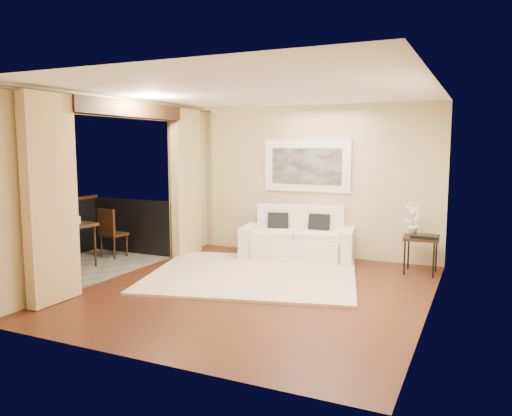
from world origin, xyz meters
The scene contains 18 objects.
floor centered at (0.00, 0.00, 0.00)m, with size 5.00×5.00×0.00m, color #4C2516.
room_shell centered at (-2.13, 0.00, 2.52)m, with size 5.00×6.40×5.00m.
balcony centered at (-3.31, 0.00, 0.18)m, with size 1.81×2.60×1.17m.
curtains centered at (-2.11, 0.00, 1.34)m, with size 0.16×4.80×2.64m.
artwork centered at (-0.15, 2.46, 1.62)m, with size 1.62×0.07×0.92m.
rug centered at (-0.39, 0.71, 0.02)m, with size 3.09×2.69×0.04m, color beige.
sofa centered at (-0.16, 2.09, 0.33)m, with size 2.05×1.16×0.93m.
side_table centered at (1.93, 1.93, 0.52)m, with size 0.57×0.57×0.58m.
tray centered at (1.99, 1.85, 0.60)m, with size 0.38×0.28×0.05m, color black.
orchid centered at (1.78, 2.04, 0.84)m, with size 0.27×0.19×0.52m, color white.
bistro_table centered at (-3.26, -0.10, 0.65)m, with size 0.70×0.70×0.73m.
balcony_chair_far centered at (-3.21, 0.75, 0.51)m, with size 0.41×0.41×0.89m.
balcony_chair_near centered at (-3.67, -0.90, 0.59)m, with size 0.48×0.48×1.01m.
ice_bucket centered at (-3.37, 0.04, 0.83)m, with size 0.18×0.18×0.20m, color silver.
candle centered at (-3.23, 0.02, 0.77)m, with size 0.06×0.06×0.07m, color red.
vase centered at (-3.25, -0.28, 0.82)m, with size 0.04×0.04×0.18m, color silver.
glass_a centered at (-3.17, -0.20, 0.79)m, with size 0.06×0.06×0.12m, color silver.
glass_b centered at (-3.13, -0.06, 0.79)m, with size 0.06×0.06×0.12m, color silver.
Camera 1 is at (2.80, -6.07, 1.98)m, focal length 35.00 mm.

